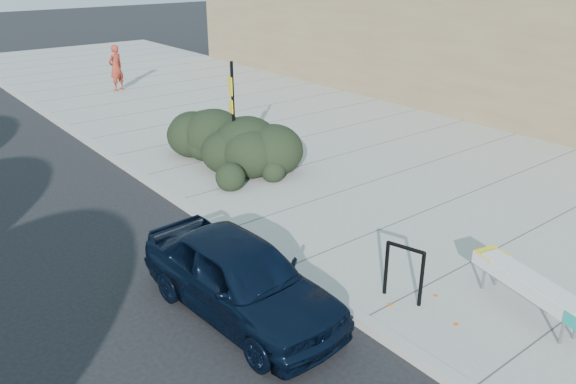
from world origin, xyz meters
The scene contains 10 objects.
ground centered at (0.00, 0.00, 0.00)m, with size 120.00×120.00×0.00m, color black.
sidewalk_near centered at (5.60, 5.00, 0.07)m, with size 11.20×50.00×0.15m, color gray.
curb_near centered at (0.00, 5.00, 0.08)m, with size 0.22×50.00×0.17m, color #9E9E99.
building_near centered at (14.00, 3.00, 2.65)m, with size 6.00×36.00×5.00m, color brown.
bench centered at (2.15, -3.48, 0.66)m, with size 0.96×2.18×0.65m.
bike_rack centered at (0.88, -2.00, 0.75)m, with size 0.24×0.66×1.00m.
sign_post centered at (2.09, 4.87, 1.77)m, with size 0.15×0.32×2.88m.
hedge centered at (2.24, 5.63, 0.94)m, with size 2.10×4.19×1.57m, color black.
sedan_navy centered at (-1.30, -0.47, 0.68)m, with size 1.60×3.97×1.35m, color black.
pedestrian centered at (3.55, 16.07, 1.10)m, with size 0.69×0.45×1.89m, color maroon.
Camera 1 is at (-5.54, -7.04, 5.44)m, focal length 35.00 mm.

